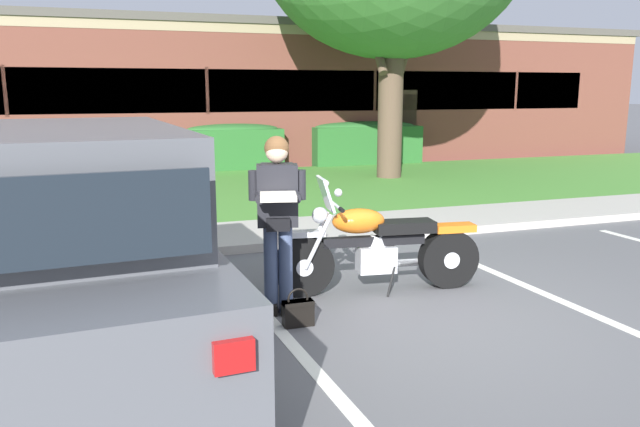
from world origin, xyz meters
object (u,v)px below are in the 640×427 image
hedge_left (80,151)px  brick_building (183,93)px  rider_person (278,211)px  handbag (298,311)px  motorcycle (385,246)px  hedge_center_left (233,146)px  parked_suv_adjacent (62,244)px  hedge_center_right (365,142)px

hedge_left → brick_building: brick_building is taller
rider_person → hedge_left: size_ratio=0.65×
hedge_left → handbag: bearing=-78.8°
handbag → hedge_left: (-2.19, 11.09, 0.51)m
motorcycle → hedge_center_left: motorcycle is taller
hedge_left → brick_building: (3.15, 5.32, 1.35)m
motorcycle → hedge_left: motorcycle is taller
brick_building → parked_suv_adjacent: bearing=-99.9°
motorcycle → rider_person: bearing=-167.4°
parked_suv_adjacent → hedge_center_left: (3.52, 11.21, -0.30)m
rider_person → parked_suv_adjacent: parked_suv_adjacent is taller
hedge_left → brick_building: size_ratio=0.09×
hedge_left → brick_building: 6.33m
parked_suv_adjacent → brick_building: (2.89, 16.53, 1.04)m
hedge_left → hedge_center_left: same height
motorcycle → hedge_center_left: bearing=87.7°
handbag → brick_building: size_ratio=0.01×
rider_person → hedge_left: 10.91m
rider_person → hedge_center_right: rider_person is taller
hedge_center_left → brick_building: (-0.62, 5.32, 1.35)m
brick_building → handbag: bearing=-93.4°
rider_person → handbag: size_ratio=4.74×
hedge_center_left → hedge_center_right: bearing=0.0°
hedge_center_right → handbag: bearing=-115.8°
rider_person → hedge_center_right: 12.01m
motorcycle → parked_suv_adjacent: (-3.10, -0.79, 0.47)m
hedge_center_left → handbag: bearing=-98.1°
hedge_left → hedge_center_right: bearing=0.0°
parked_suv_adjacent → rider_person: bearing=15.5°
parked_suv_adjacent → hedge_center_right: parked_suv_adjacent is taller
handbag → hedge_center_right: hedge_center_right is taller
parked_suv_adjacent → hedge_center_left: parked_suv_adjacent is taller
parked_suv_adjacent → brick_building: 16.81m
handbag → hedge_center_right: bearing=64.2°
handbag → hedge_left: 11.32m
parked_suv_adjacent → brick_building: size_ratio=0.18×
handbag → hedge_center_right: 12.33m
rider_person → handbag: rider_person is taller
parked_suv_adjacent → hedge_left: 11.22m
rider_person → brick_building: 16.08m
handbag → hedge_center_left: hedge_center_left is taller
hedge_center_left → brick_building: brick_building is taller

